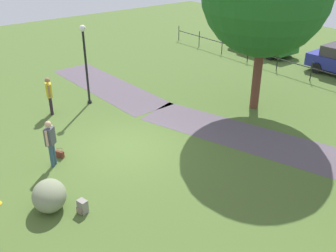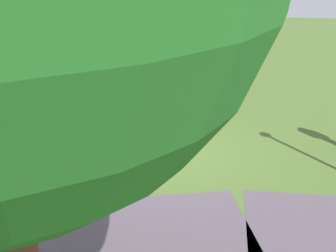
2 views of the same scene
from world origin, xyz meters
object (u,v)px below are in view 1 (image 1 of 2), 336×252
(lawn_boulder, at_px, (49,196))
(parked_sedan_grey, at_px, (262,40))
(backpack_by_boulder, at_px, (82,207))
(lamp_post, at_px, (85,57))
(woman_with_handbag, at_px, (50,140))
(passerby_on_path, at_px, (49,93))
(handbag_on_grass, at_px, (59,154))

(lawn_boulder, relative_size, parked_sedan_grey, 0.33)
(lawn_boulder, distance_m, backpack_by_boulder, 1.01)
(lamp_post, height_order, woman_with_handbag, lamp_post)
(lamp_post, distance_m, lawn_boulder, 7.88)
(passerby_on_path, bearing_deg, backpack_by_boulder, -16.41)
(lamp_post, height_order, backpack_by_boulder, lamp_post)
(lawn_boulder, height_order, backpack_by_boulder, lawn_boulder)
(parked_sedan_grey, bearing_deg, lamp_post, -87.09)
(lawn_boulder, bearing_deg, passerby_on_path, 156.57)
(lamp_post, height_order, parked_sedan_grey, lamp_post)
(lamp_post, height_order, passerby_on_path, lamp_post)
(lawn_boulder, height_order, passerby_on_path, passerby_on_path)
(lamp_post, bearing_deg, passerby_on_path, -88.00)
(lawn_boulder, relative_size, woman_with_handbag, 0.89)
(woman_with_handbag, height_order, passerby_on_path, same)
(handbag_on_grass, xyz_separation_m, parked_sedan_grey, (-4.38, 16.11, 0.67))
(lawn_boulder, bearing_deg, lamp_post, 143.86)
(lamp_post, relative_size, woman_with_handbag, 2.17)
(lamp_post, bearing_deg, lawn_boulder, -36.14)
(passerby_on_path, bearing_deg, parked_sedan_grey, 92.80)
(passerby_on_path, bearing_deg, woman_with_handbag, -22.33)
(woman_with_handbag, distance_m, handbag_on_grass, 0.96)
(woman_with_handbag, bearing_deg, parked_sedan_grey, 106.01)
(woman_with_handbag, xyz_separation_m, handbag_on_grass, (-0.35, 0.37, -0.82))
(lamp_post, bearing_deg, backpack_by_boulder, -29.28)
(lamp_post, xyz_separation_m, handbag_on_grass, (3.72, -3.15, -2.08))
(backpack_by_boulder, bearing_deg, lamp_post, 150.72)
(backpack_by_boulder, bearing_deg, woman_with_handbag, 172.45)
(lawn_boulder, distance_m, passerby_on_path, 6.70)
(lawn_boulder, xyz_separation_m, passerby_on_path, (-6.13, 2.66, 0.53))
(lamp_post, xyz_separation_m, woman_with_handbag, (4.07, -3.51, -1.26))
(woman_with_handbag, bearing_deg, lamp_post, 139.20)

